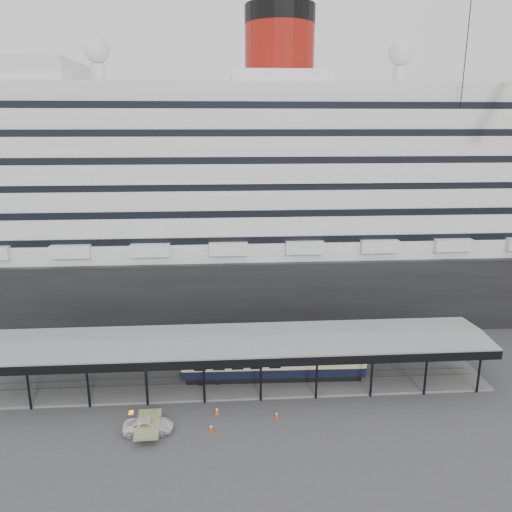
# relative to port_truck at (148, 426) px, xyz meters

# --- Properties ---
(ground) EXTENTS (200.00, 200.00, 0.00)m
(ground) POSITION_rel_port_truck_xyz_m (7.93, 3.76, -0.64)
(ground) COLOR #3D3D40
(ground) RESTS_ON ground
(cruise_ship) EXTENTS (130.00, 30.00, 43.90)m
(cruise_ship) POSITION_rel_port_truck_xyz_m (7.98, 35.76, 17.71)
(cruise_ship) COLOR black
(cruise_ship) RESTS_ON ground
(platform_canopy) EXTENTS (56.00, 9.18, 5.30)m
(platform_canopy) POSITION_rel_port_truck_xyz_m (7.93, 8.76, 1.72)
(platform_canopy) COLOR slate
(platform_canopy) RESTS_ON ground
(port_truck) EXTENTS (4.66, 2.28, 1.28)m
(port_truck) POSITION_rel_port_truck_xyz_m (0.00, 0.00, 0.00)
(port_truck) COLOR silver
(port_truck) RESTS_ON ground
(pullman_carriage) EXTENTS (20.21, 3.14, 19.78)m
(pullman_carriage) POSITION_rel_port_truck_xyz_m (12.58, 8.76, 1.79)
(pullman_carriage) COLOR black
(pullman_carriage) RESTS_ON ground
(traffic_cone_left) EXTENTS (0.43, 0.43, 0.80)m
(traffic_cone_left) POSITION_rel_port_truck_xyz_m (6.32, 2.47, -0.24)
(traffic_cone_left) COLOR #DB560C
(traffic_cone_left) RESTS_ON ground
(traffic_cone_mid) EXTENTS (0.52, 0.52, 0.79)m
(traffic_cone_mid) POSITION_rel_port_truck_xyz_m (5.78, -0.32, -0.24)
(traffic_cone_mid) COLOR red
(traffic_cone_mid) RESTS_ON ground
(traffic_cone_right) EXTENTS (0.45, 0.45, 0.69)m
(traffic_cone_right) POSITION_rel_port_truck_xyz_m (12.13, 1.46, -0.29)
(traffic_cone_right) COLOR #EC380D
(traffic_cone_right) RESTS_ON ground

